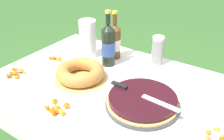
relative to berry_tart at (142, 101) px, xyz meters
The scene contains 13 objects.
garden_table 0.19m from the berry_tart, 160.60° to the left, with size 1.48×0.96×0.67m.
tablecloth 0.17m from the berry_tart, 160.60° to the left, with size 1.49×0.97×0.10m.
berry_tart is the anchor object (origin of this frame).
serving_knife 0.05m from the berry_tart, behind, with size 0.38×0.05×0.01m.
bundt_cake 0.41m from the berry_tart, behind, with size 0.31×0.31×0.08m.
cup_stack 0.45m from the berry_tart, 106.62° to the left, with size 0.07×0.07×0.19m.
cider_bottle_amber 0.55m from the berry_tart, 137.88° to the left, with size 0.08×0.08×0.31m.
juice_bottle_red 0.47m from the berry_tart, 145.86° to the left, with size 0.08×0.08×0.35m.
snack_plate_near 0.41m from the berry_tart, 138.76° to the right, with size 0.22×0.22×0.06m.
snack_plate_left 0.38m from the berry_tart, ahead, with size 0.22×0.22×0.06m.
snack_plate_right 0.70m from the berry_tart, behind, with size 0.20×0.20×0.06m.
snack_plate_far 0.76m from the berry_tart, 166.60° to the right, with size 0.24×0.24×0.06m.
paper_towel_roll 0.63m from the berry_tart, 153.00° to the left, with size 0.11×0.11×0.25m.
Camera 1 is at (0.58, -0.94, 1.43)m, focal length 40.00 mm.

